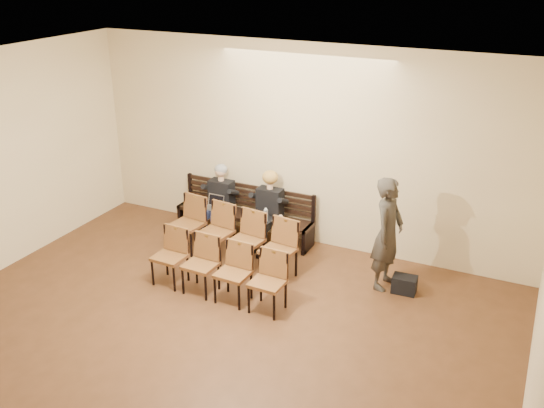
{
  "coord_description": "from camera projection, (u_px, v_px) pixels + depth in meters",
  "views": [
    {
      "loc": [
        3.78,
        -4.13,
        4.85
      ],
      "look_at": [
        -0.14,
        4.05,
        1.02
      ],
      "focal_mm": 40.0,
      "sensor_mm": 36.0,
      "label": 1
    }
  ],
  "objects": [
    {
      "name": "room_walls",
      "position": [
        153.0,
        183.0,
        6.49
      ],
      "size": [
        8.02,
        10.01,
        3.51
      ],
      "color": "beige",
      "rests_on": "ground"
    },
    {
      "name": "seated_man",
      "position": [
        219.0,
        202.0,
        10.91
      ],
      "size": [
        0.54,
        0.75,
        1.3
      ],
      "primitive_type": null,
      "color": "black",
      "rests_on": "ground"
    },
    {
      "name": "laptop",
      "position": [
        213.0,
        210.0,
        10.79
      ],
      "size": [
        0.33,
        0.26,
        0.23
      ],
      "primitive_type": "cube",
      "rotation": [
        0.0,
        0.0,
        -0.06
      ],
      "color": "#B3B4B8",
      "rests_on": "bench"
    },
    {
      "name": "bench",
      "position": [
        244.0,
        225.0,
        11.0
      ],
      "size": [
        2.6,
        0.9,
        0.45
      ],
      "primitive_type": "cube",
      "color": "black",
      "rests_on": "ground"
    },
    {
      "name": "chair_row_back",
      "position": [
        231.0,
        237.0,
        9.96
      ],
      "size": [
        2.38,
        0.8,
        0.96
      ],
      "primitive_type": "cube",
      "rotation": [
        0.0,
        0.0,
        -0.12
      ],
      "color": "brown",
      "rests_on": "ground"
    },
    {
      "name": "passerby",
      "position": [
        388.0,
        225.0,
        9.08
      ],
      "size": [
        0.57,
        0.8,
        2.05
      ],
      "primitive_type": "imported",
      "rotation": [
        0.0,
        0.0,
        1.45
      ],
      "color": "#37332D",
      "rests_on": "ground"
    },
    {
      "name": "chair_row_front",
      "position": [
        216.0,
        270.0,
        9.0
      ],
      "size": [
        2.2,
        0.56,
        0.9
      ],
      "primitive_type": "cube",
      "rotation": [
        0.0,
        0.0,
        -0.03
      ],
      "color": "brown",
      "rests_on": "ground"
    },
    {
      "name": "seated_woman",
      "position": [
        267.0,
        212.0,
        10.52
      ],
      "size": [
        0.55,
        0.76,
        1.27
      ],
      "primitive_type": null,
      "color": "black",
      "rests_on": "ground"
    },
    {
      "name": "bag",
      "position": [
        404.0,
        284.0,
        9.22
      ],
      "size": [
        0.38,
        0.27,
        0.27
      ],
      "primitive_type": "cube",
      "rotation": [
        0.0,
        0.0,
        0.06
      ],
      "color": "black",
      "rests_on": "ground"
    },
    {
      "name": "water_bottle",
      "position": [
        266.0,
        222.0,
        10.28
      ],
      "size": [
        0.09,
        0.09,
        0.25
      ],
      "primitive_type": "cylinder",
      "rotation": [
        0.0,
        0.0,
        -0.21
      ],
      "color": "silver",
      "rests_on": "bench"
    }
  ]
}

